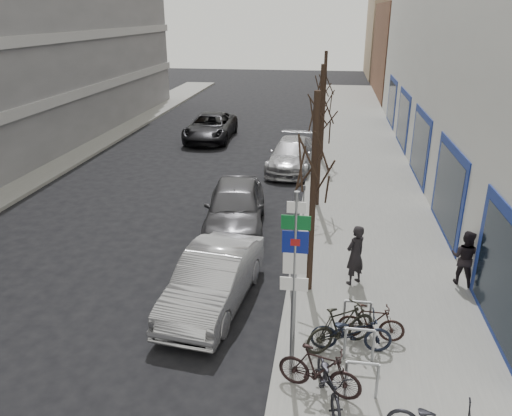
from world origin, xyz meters
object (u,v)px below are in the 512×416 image
(bike_mid_inner, at_px, (341,326))
(pedestrian_far, at_px, (465,257))
(tree_mid, at_px, (322,103))
(bike_far_inner, at_px, (371,322))
(parked_car_back, at_px, (292,155))
(bike_near_left, at_px, (330,379))
(parked_car_mid, at_px, (235,206))
(tree_far, at_px, (325,81))
(meter_back, at_px, (311,158))
(highway_sign_pole, at_px, (294,276))
(bike_rack, at_px, (359,341))
(meter_front, at_px, (292,271))
(meter_mid, at_px, (304,199))
(bike_mid_curb, at_px, (351,329))
(parked_car_front, at_px, (213,279))
(pedestrian_near, at_px, (355,255))
(tree_near, at_px, (315,148))
(bike_near_right, at_px, (320,370))
(lane_car, at_px, (211,127))

(bike_mid_inner, relative_size, pedestrian_far, 1.15)
(tree_mid, height_order, bike_far_inner, tree_mid)
(tree_mid, xyz_separation_m, parked_car_back, (-1.41, 5.07, -3.38))
(bike_near_left, xyz_separation_m, bike_mid_inner, (0.24, 1.72, 0.04))
(parked_car_mid, distance_m, pedestrian_far, 7.66)
(tree_far, xyz_separation_m, pedestrian_far, (4.20, -12.07, -3.15))
(pedestrian_far, bearing_deg, meter_back, -34.36)
(highway_sign_pole, relative_size, bike_far_inner, 2.73)
(bike_mid_inner, distance_m, parked_car_mid, 7.45)
(bike_rack, xyz_separation_m, meter_front, (-1.65, 2.40, 0.26))
(meter_mid, bearing_deg, bike_mid_curb, -78.84)
(bike_rack, distance_m, bike_mid_inner, 0.57)
(bike_near_left, relative_size, parked_car_front, 0.37)
(tree_far, bearing_deg, meter_mid, -93.22)
(tree_far, distance_m, bike_near_left, 17.56)
(highway_sign_pole, distance_m, pedestrian_near, 4.48)
(pedestrian_near, bearing_deg, highway_sign_pole, 27.44)
(meter_back, bearing_deg, highway_sign_pole, -88.98)
(meter_front, relative_size, parked_car_back, 0.25)
(parked_car_front, bearing_deg, bike_near_left, -40.50)
(tree_near, xyz_separation_m, parked_car_front, (-2.45, -0.93, -3.35))
(bike_near_left, distance_m, pedestrian_near, 4.75)
(highway_sign_pole, height_order, bike_near_left, highway_sign_pole)
(meter_front, xyz_separation_m, bike_mid_curb, (1.49, -2.05, -0.22))
(parked_car_back, bearing_deg, bike_mid_inner, -77.37)
(bike_near_left, distance_m, parked_car_mid, 8.90)
(meter_front, relative_size, bike_mid_inner, 0.69)
(bike_near_left, height_order, parked_car_mid, parked_car_mid)
(parked_car_mid, bearing_deg, meter_back, 63.41)
(highway_sign_pole, height_order, pedestrian_near, highway_sign_pole)
(bike_rack, height_order, tree_far, tree_far)
(meter_front, xyz_separation_m, bike_far_inner, (1.96, -1.59, -0.30))
(bike_near_right, distance_m, pedestrian_far, 6.22)
(bike_mid_inner, distance_m, lane_car, 20.88)
(bike_mid_curb, relative_size, pedestrian_near, 1.04)
(bike_far_inner, relative_size, parked_car_front, 0.34)
(bike_near_right, xyz_separation_m, bike_far_inner, (1.13, 1.89, -0.06))
(bike_mid_inner, bearing_deg, parked_car_front, 29.73)
(pedestrian_near, bearing_deg, parked_car_front, -21.95)
(parked_car_back, bearing_deg, parked_car_mid, -96.82)
(tree_far, relative_size, meter_mid, 4.33)
(highway_sign_pole, relative_size, bike_near_left, 2.50)
(tree_near, relative_size, lane_car, 0.99)
(tree_far, distance_m, parked_car_mid, 9.94)
(bike_rack, bearing_deg, parked_car_back, 100.22)
(tree_near, height_order, parked_car_front, tree_near)
(bike_mid_curb, height_order, parked_car_front, parked_car_front)
(meter_front, height_order, bike_near_left, meter_front)
(meter_mid, relative_size, parked_car_mid, 0.25)
(highway_sign_pole, relative_size, bike_mid_inner, 2.28)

